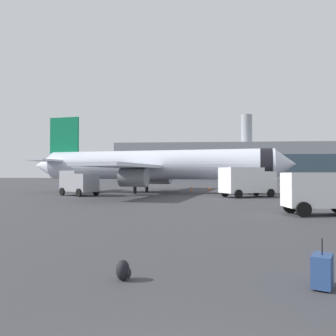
{
  "coord_description": "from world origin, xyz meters",
  "views": [
    {
      "loc": [
        0.31,
        -3.12,
        2.53
      ],
      "look_at": [
        -2.02,
        24.99,
        3.0
      ],
      "focal_mm": 36.72,
      "sensor_mm": 36.0,
      "label": 1
    }
  ],
  "objects_px": {
    "rolling_suitcase": "(322,271)",
    "fuel_truck": "(247,181)",
    "airplane_at_gate": "(154,165)",
    "service_truck": "(79,182)",
    "safety_cone_near": "(191,189)",
    "traveller_backpack": "(123,270)",
    "safety_cone_mid": "(210,188)",
    "cargo_van": "(320,191)"
  },
  "relations": [
    {
      "from": "cargo_van",
      "to": "rolling_suitcase",
      "type": "bearing_deg",
      "value": -109.1
    },
    {
      "from": "traveller_backpack",
      "to": "safety_cone_near",
      "type": "bearing_deg",
      "value": 88.69
    },
    {
      "from": "service_truck",
      "to": "safety_cone_near",
      "type": "relative_size",
      "value": 8.36
    },
    {
      "from": "fuel_truck",
      "to": "safety_cone_near",
      "type": "height_order",
      "value": "fuel_truck"
    },
    {
      "from": "service_truck",
      "to": "fuel_truck",
      "type": "height_order",
      "value": "fuel_truck"
    },
    {
      "from": "safety_cone_near",
      "to": "safety_cone_mid",
      "type": "bearing_deg",
      "value": 28.45
    },
    {
      "from": "airplane_at_gate",
      "to": "traveller_backpack",
      "type": "height_order",
      "value": "airplane_at_gate"
    },
    {
      "from": "safety_cone_near",
      "to": "traveller_backpack",
      "type": "xyz_separation_m",
      "value": [
        -0.98,
        -43.08,
        -0.07
      ]
    },
    {
      "from": "fuel_truck",
      "to": "rolling_suitcase",
      "type": "bearing_deg",
      "value": -95.17
    },
    {
      "from": "safety_cone_mid",
      "to": "traveller_backpack",
      "type": "relative_size",
      "value": 1.37
    },
    {
      "from": "safety_cone_mid",
      "to": "rolling_suitcase",
      "type": "relative_size",
      "value": 0.6
    },
    {
      "from": "airplane_at_gate",
      "to": "traveller_backpack",
      "type": "distance_m",
      "value": 37.11
    },
    {
      "from": "airplane_at_gate",
      "to": "service_truck",
      "type": "relative_size",
      "value": 6.91
    },
    {
      "from": "safety_cone_mid",
      "to": "rolling_suitcase",
      "type": "bearing_deg",
      "value": -89.03
    },
    {
      "from": "safety_cone_near",
      "to": "traveller_backpack",
      "type": "bearing_deg",
      "value": -91.31
    },
    {
      "from": "rolling_suitcase",
      "to": "cargo_van",
      "type": "bearing_deg",
      "value": 70.9
    },
    {
      "from": "airplane_at_gate",
      "to": "safety_cone_mid",
      "type": "xyz_separation_m",
      "value": [
        7.59,
        7.82,
        -3.33
      ]
    },
    {
      "from": "fuel_truck",
      "to": "cargo_van",
      "type": "height_order",
      "value": "fuel_truck"
    },
    {
      "from": "service_truck",
      "to": "traveller_backpack",
      "type": "bearing_deg",
      "value": -68.84
    },
    {
      "from": "fuel_truck",
      "to": "traveller_backpack",
      "type": "bearing_deg",
      "value": -103.63
    },
    {
      "from": "airplane_at_gate",
      "to": "safety_cone_mid",
      "type": "distance_m",
      "value": 11.4
    },
    {
      "from": "rolling_suitcase",
      "to": "traveller_backpack",
      "type": "xyz_separation_m",
      "value": [
        -4.49,
        0.21,
        -0.16
      ]
    },
    {
      "from": "service_truck",
      "to": "cargo_van",
      "type": "xyz_separation_m",
      "value": [
        21.13,
        -17.01,
        -0.16
      ]
    },
    {
      "from": "cargo_van",
      "to": "airplane_at_gate",
      "type": "bearing_deg",
      "value": 119.57
    },
    {
      "from": "service_truck",
      "to": "safety_cone_mid",
      "type": "relative_size",
      "value": 7.88
    },
    {
      "from": "airplane_at_gate",
      "to": "rolling_suitcase",
      "type": "height_order",
      "value": "airplane_at_gate"
    },
    {
      "from": "safety_cone_near",
      "to": "traveller_backpack",
      "type": "distance_m",
      "value": 43.09
    },
    {
      "from": "safety_cone_mid",
      "to": "fuel_truck",
      "type": "bearing_deg",
      "value": -76.91
    },
    {
      "from": "fuel_truck",
      "to": "cargo_van",
      "type": "xyz_separation_m",
      "value": [
        2.08,
        -16.08,
        -0.32
      ]
    },
    {
      "from": "service_truck",
      "to": "safety_cone_near",
      "type": "bearing_deg",
      "value": 44.17
    },
    {
      "from": "safety_cone_mid",
      "to": "safety_cone_near",
      "type": "bearing_deg",
      "value": -151.55
    },
    {
      "from": "cargo_van",
      "to": "service_truck",
      "type": "bearing_deg",
      "value": 141.16
    },
    {
      "from": "airplane_at_gate",
      "to": "fuel_truck",
      "type": "distance_m",
      "value": 13.25
    },
    {
      "from": "service_truck",
      "to": "fuel_truck",
      "type": "relative_size",
      "value": 0.81
    },
    {
      "from": "fuel_truck",
      "to": "service_truck",
      "type": "bearing_deg",
      "value": 177.22
    },
    {
      "from": "rolling_suitcase",
      "to": "fuel_truck",
      "type": "bearing_deg",
      "value": 84.83
    },
    {
      "from": "cargo_van",
      "to": "traveller_backpack",
      "type": "height_order",
      "value": "cargo_van"
    },
    {
      "from": "cargo_van",
      "to": "safety_cone_mid",
      "type": "distance_m",
      "value": 31.48
    },
    {
      "from": "safety_cone_mid",
      "to": "traveller_backpack",
      "type": "xyz_separation_m",
      "value": [
        -3.74,
        -44.57,
        -0.09
      ]
    },
    {
      "from": "rolling_suitcase",
      "to": "traveller_backpack",
      "type": "relative_size",
      "value": 2.29
    },
    {
      "from": "fuel_truck",
      "to": "traveller_backpack",
      "type": "xyz_separation_m",
      "value": [
        -7.2,
        -29.69,
        -1.54
      ]
    },
    {
      "from": "cargo_van",
      "to": "safety_cone_near",
      "type": "distance_m",
      "value": 30.64
    }
  ]
}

